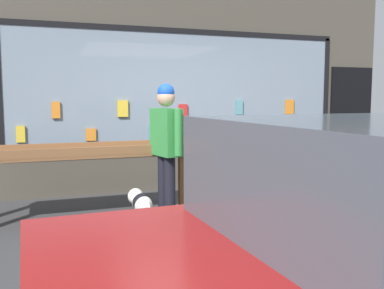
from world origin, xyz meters
The scene contains 6 objects.
ground_plane centered at (0.00, 0.00, 0.00)m, with size 40.00×40.00×0.00m, color #38383A.
shopfront_facade centered at (0.05, 2.39, 1.74)m, with size 7.98×0.29×3.50m.
display_table_left centered at (-1.56, 1.06, 0.75)m, with size 2.66×0.73×0.93m.
display_table_right centered at (1.56, 1.06, 0.73)m, with size 2.66×0.60×0.92m.
person_browsing centered at (-0.61, 0.59, 0.99)m, with size 0.32×0.65×1.70m.
small_dog centered at (-0.98, 0.41, 0.29)m, with size 0.26×0.59×0.43m.
Camera 1 is at (-2.00, -4.46, 1.51)m, focal length 40.00 mm.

